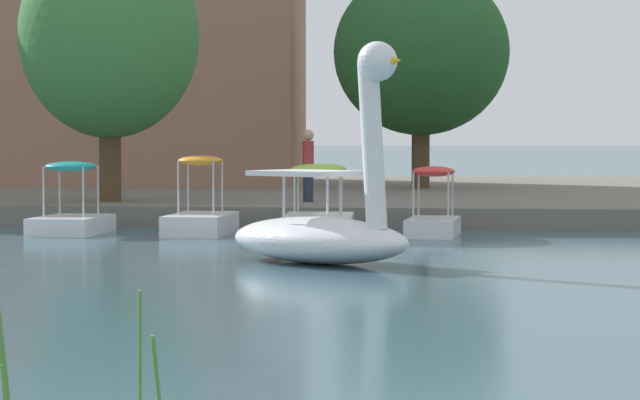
# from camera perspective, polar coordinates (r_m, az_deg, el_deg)

# --- Properties ---
(shore_bank_far) EXTENTS (114.01, 22.77, 0.44)m
(shore_bank_far) POSITION_cam_1_polar(r_m,az_deg,el_deg) (38.31, 2.00, 0.24)
(shore_bank_far) COLOR #6B665B
(shore_bank_far) RESTS_ON ground_plane
(swan_boat) EXTENTS (3.51, 3.04, 3.31)m
(swan_boat) POSITION_cam_1_polar(r_m,az_deg,el_deg) (19.42, 0.22, -1.00)
(swan_boat) COLOR white
(swan_boat) RESTS_ON ground_plane
(pedal_boat_red) EXTENTS (1.08, 1.93, 1.36)m
(pedal_boat_red) POSITION_cam_1_polar(r_m,az_deg,el_deg) (25.06, 5.04, -0.61)
(pedal_boat_red) COLOR white
(pedal_boat_red) RESTS_ON ground_plane
(pedal_boat_lime) EXTENTS (1.46, 2.28, 1.40)m
(pedal_boat_lime) POSITION_cam_1_polar(r_m,az_deg,el_deg) (25.10, -0.06, -0.62)
(pedal_boat_lime) COLOR white
(pedal_boat_lime) RESTS_ON ground_plane
(pedal_boat_orange) EXTENTS (1.17, 2.19, 1.56)m
(pedal_boat_orange) POSITION_cam_1_polar(r_m,az_deg,el_deg) (25.51, -5.32, -0.63)
(pedal_boat_orange) COLOR white
(pedal_boat_orange) RESTS_ON ground_plane
(pedal_boat_teal) EXTENTS (1.29, 2.03, 1.44)m
(pedal_boat_teal) POSITION_cam_1_polar(r_m,az_deg,el_deg) (26.00, -10.98, -0.54)
(pedal_boat_teal) COLOR white
(pedal_boat_teal) RESTS_ON ground_plane
(tree_broadleaf_right) EXTENTS (5.82, 5.82, 6.18)m
(tree_broadleaf_right) POSITION_cam_1_polar(r_m,az_deg,el_deg) (30.08, -9.34, 7.19)
(tree_broadleaf_right) COLOR #4C3823
(tree_broadleaf_right) RESTS_ON shore_bank_far
(tree_sapling_by_fence) EXTENTS (6.72, 6.56, 6.42)m
(tree_sapling_by_fence) POSITION_cam_1_polar(r_m,az_deg,el_deg) (37.78, 4.51, 6.55)
(tree_sapling_by_fence) COLOR #4C3823
(tree_sapling_by_fence) RESTS_ON shore_bank_far
(person_on_path) EXTENTS (0.28, 0.28, 1.66)m
(person_on_path) POSITION_cam_1_polar(r_m,az_deg,el_deg) (29.39, -0.53, 1.69)
(person_on_path) COLOR #23283D
(person_on_path) RESTS_ON shore_bank_far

